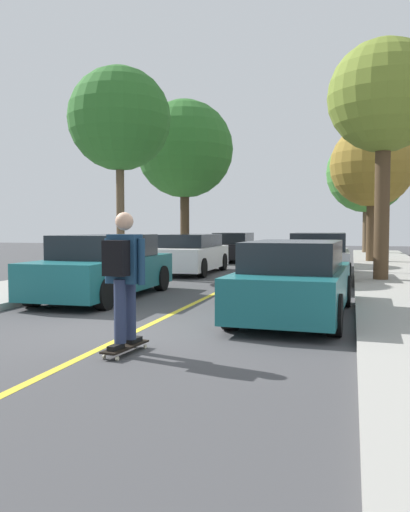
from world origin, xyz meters
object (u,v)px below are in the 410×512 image
Objects in this scene: street_tree_right_nearest at (384,98)px; skateboarder at (123,271)px; parked_car_left_far at (233,247)px; street_tree_left_nearest at (120,120)px; parked_car_right_nearest at (295,280)px; parked_car_right_near at (319,257)px; skateboard at (125,347)px; parked_car_left_nearest at (105,267)px; street_tree_right_near at (372,166)px; street_tree_right_far at (367,173)px; streetlamp at (378,176)px; parked_car_left_near at (191,254)px; street_tree_left_near at (185,150)px.

street_tree_right_nearest reaches higher than skateboarder.
street_tree_left_nearest reaches higher than parked_car_left_far.
parked_car_right_nearest is 6.93m from parked_car_right_near.
street_tree_right_nearest is 7.81× the size of skateboard.
parked_car_left_nearest is 15.00m from street_tree_right_near.
parked_car_right_near reaches higher than skateboard.
street_tree_right_far reaches higher than parked_car_left_far.
parked_car_left_far is 11.11m from street_tree_right_far.
streetlamp is (-0.02, 2.42, -1.93)m from street_tree_right_nearest.
parked_car_right_nearest is at bearing 61.74° from skateboarder.
parked_car_left_far is at bearing 177.88° from street_tree_right_near.
street_tree_left_nearest is 11.72m from street_tree_right_near.
parked_car_left_near is 6.76m from parked_car_left_far.
street_tree_right_nearest is 16.79m from street_tree_right_far.
street_tree_right_near reaches higher than parked_car_left_nearest.
parked_car_left_nearest is at bearing -131.00° from streetlamp.
streetlamp reaches higher than parked_car_right_nearest.
parked_car_left_nearest is 1.13× the size of parked_car_left_far.
streetlamp is (6.24, 7.18, 2.59)m from parked_car_left_nearest.
street_tree_right_nearest is at bearing -90.00° from street_tree_right_near.
street_tree_left_near is 17.41m from skateboard.
parked_car_left_nearest is 12.27m from street_tree_left_near.
street_tree_right_near is at bearing 64.54° from parked_car_left_nearest.
parked_car_left_far is at bearing 119.68° from parked_car_right_near.
street_tree_right_near is (6.26, -0.23, 3.64)m from parked_car_left_far.
street_tree_right_near is (8.03, 8.51, -0.76)m from street_tree_left_nearest.
street_tree_right_nearest is 1.22× the size of streetlamp.
parked_car_right_near is 9.60m from street_tree_left_near.
street_tree_right_far is at bearing 82.27° from skateboard.
parked_car_left_near is at bearing -89.99° from parked_car_left_far.
parked_car_left_near is 0.74× the size of street_tree_right_near.
parked_car_left_near is 0.67× the size of street_tree_left_nearest.
parked_car_left_nearest reaches higher than parked_car_left_far.
parked_car_left_near is 1.03× the size of parked_car_right_near.
street_tree_left_nearest reaches higher than skateboard.
street_tree_right_far is at bearing 67.24° from parked_car_left_near.
parked_car_right_near is at bearing -96.29° from street_tree_right_far.
street_tree_left_nearest is 0.93× the size of street_tree_left_near.
streetlamp is at bearing 17.61° from street_tree_left_nearest.
parked_car_right_near is at bearing 157.32° from street_tree_right_nearest.
street_tree_left_nearest is at bearing -172.19° from parked_car_right_near.
street_tree_right_far is (0.00, 8.40, 0.55)m from street_tree_right_near.
parked_car_left_nearest is at bearing -81.12° from street_tree_left_near.
street_tree_right_far is (1.77, 22.97, 4.20)m from parked_car_right_nearest.
streetlamp is 12.85m from skateboard.
skateboard is (-3.57, -17.89, -4.23)m from street_tree_right_near.
street_tree_left_near is at bearing 137.03° from parked_car_right_near.
parked_car_right_near is 7.67m from street_tree_left_nearest.
parked_car_left_nearest is 1.05× the size of parked_car_left_near.
street_tree_right_near is 6.05m from streetlamp.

